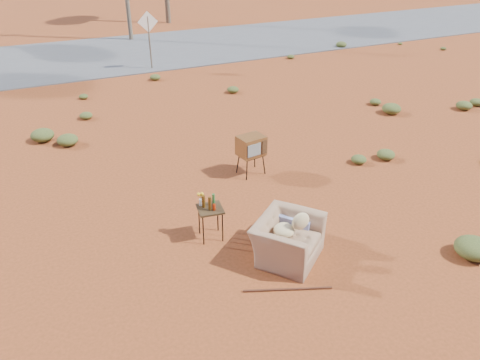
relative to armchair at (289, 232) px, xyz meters
name	(u,v)px	position (x,y,z in m)	size (l,w,h in m)	color
ground	(254,247)	(-0.45, 0.43, -0.47)	(140.00, 140.00, 0.00)	#913D1D
highway	(99,55)	(-0.45, 15.43, -0.45)	(140.00, 7.00, 0.04)	#565659
armchair	(289,232)	(0.00, 0.00, 0.00)	(1.45, 1.50, 1.00)	#916C4F
tv_unit	(251,146)	(0.73, 2.95, 0.22)	(0.64, 0.54, 0.93)	black
side_table	(208,206)	(-1.06, 1.05, 0.19)	(0.50, 0.50, 0.90)	#372614
rusty_bar	(288,289)	(-0.47, -0.81, -0.45)	(0.04, 0.04, 1.41)	#4B2014
road_sign	(149,30)	(1.05, 12.43, 1.04)	(0.78, 0.06, 2.19)	brown
scrub_patch	(144,152)	(-1.27, 4.84, -0.33)	(17.49, 8.07, 0.33)	#505826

